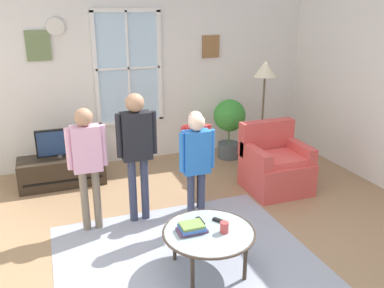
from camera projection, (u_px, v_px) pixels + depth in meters
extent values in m
cube|color=#9E7A56|center=(205.00, 260.00, 3.90)|extent=(6.25, 6.41, 0.02)
cube|color=silver|center=(132.00, 70.00, 6.07)|extent=(5.65, 0.12, 2.80)
cube|color=silver|center=(128.00, 68.00, 5.97)|extent=(0.95, 0.02, 1.63)
cube|color=white|center=(125.00, 10.00, 5.69)|extent=(1.01, 0.04, 0.06)
cube|color=white|center=(131.00, 121.00, 6.22)|extent=(1.01, 0.04, 0.06)
cube|color=white|center=(96.00, 70.00, 5.80)|extent=(0.06, 0.04, 1.63)
cube|color=white|center=(159.00, 67.00, 6.11)|extent=(0.06, 0.04, 1.63)
cube|color=white|center=(128.00, 68.00, 5.95)|extent=(0.03, 0.04, 1.63)
cube|color=white|center=(128.00, 68.00, 5.95)|extent=(0.95, 0.04, 0.03)
cube|color=#667A4C|center=(38.00, 46.00, 5.45)|extent=(0.32, 0.03, 0.40)
cube|color=olive|center=(211.00, 47.00, 6.30)|extent=(0.28, 0.03, 0.34)
cylinder|color=silver|center=(55.00, 26.00, 5.44)|extent=(0.24, 0.04, 0.24)
cube|color=#999EAD|center=(189.00, 264.00, 3.81)|extent=(2.42, 2.30, 0.01)
cube|color=#2D2319|center=(62.00, 171.00, 5.48)|extent=(1.12, 0.45, 0.39)
cube|color=black|center=(64.00, 181.00, 5.29)|extent=(1.00, 0.02, 0.02)
cylinder|color=#4C4C4C|center=(61.00, 156.00, 5.41)|extent=(0.08, 0.08, 0.05)
cube|color=black|center=(59.00, 142.00, 5.35)|extent=(0.59, 0.05, 0.37)
cube|color=navy|center=(59.00, 143.00, 5.32)|extent=(0.55, 0.01, 0.33)
cube|color=#D14C47|center=(276.00, 175.00, 5.30)|extent=(0.76, 0.72, 0.42)
cube|color=#D14C47|center=(266.00, 137.00, 5.42)|extent=(0.76, 0.16, 0.45)
cube|color=#D14C47|center=(256.00, 156.00, 5.09)|extent=(0.12, 0.65, 0.20)
cube|color=#D14C47|center=(299.00, 150.00, 5.30)|extent=(0.12, 0.65, 0.20)
cube|color=#E1524D|center=(279.00, 159.00, 5.17)|extent=(0.61, 0.50, 0.08)
cylinder|color=#99B2B7|center=(209.00, 232.00, 3.62)|extent=(0.82, 0.82, 0.02)
torus|color=#3F3328|center=(209.00, 232.00, 3.62)|extent=(0.84, 0.84, 0.02)
cylinder|color=#33281E|center=(174.00, 242.00, 3.82)|extent=(0.04, 0.04, 0.39)
cylinder|color=#33281E|center=(222.00, 233.00, 3.99)|extent=(0.04, 0.04, 0.39)
cylinder|color=#33281E|center=(193.00, 273.00, 3.39)|extent=(0.04, 0.04, 0.39)
cylinder|color=#33281E|center=(245.00, 261.00, 3.55)|extent=(0.04, 0.04, 0.39)
cube|color=#634056|center=(192.00, 230.00, 3.61)|extent=(0.26, 0.15, 0.03)
cube|color=#3A60B4|center=(192.00, 228.00, 3.60)|extent=(0.22, 0.18, 0.03)
cube|color=olive|center=(192.00, 225.00, 3.60)|extent=(0.20, 0.16, 0.02)
cylinder|color=#BF3F3F|center=(224.00, 227.00, 3.59)|extent=(0.08, 0.08, 0.10)
cube|color=black|center=(200.00, 221.00, 3.77)|extent=(0.04, 0.14, 0.02)
cube|color=black|center=(219.00, 221.00, 3.78)|extent=(0.11, 0.14, 0.02)
cylinder|color=#333851|center=(191.00, 201.00, 4.34)|extent=(0.08, 0.08, 0.65)
cylinder|color=#333851|center=(201.00, 199.00, 4.38)|extent=(0.08, 0.08, 0.65)
cube|color=blue|center=(196.00, 152.00, 4.18)|extent=(0.28, 0.15, 0.46)
sphere|color=beige|center=(196.00, 122.00, 4.08)|extent=(0.18, 0.18, 0.18)
cylinder|color=blue|center=(182.00, 152.00, 4.10)|extent=(0.06, 0.06, 0.41)
cylinder|color=blue|center=(212.00, 149.00, 4.21)|extent=(0.06, 0.06, 0.41)
cylinder|color=#726656|center=(85.00, 201.00, 4.31)|extent=(0.08, 0.08, 0.68)
cylinder|color=#726656|center=(97.00, 199.00, 4.35)|extent=(0.08, 0.08, 0.68)
cube|color=#DB9EBC|center=(86.00, 149.00, 4.14)|extent=(0.29, 0.15, 0.48)
sphere|color=#A87A5B|center=(84.00, 117.00, 4.03)|extent=(0.19, 0.19, 0.19)
cylinder|color=#DB9EBC|center=(69.00, 149.00, 4.06)|extent=(0.06, 0.06, 0.44)
cylinder|color=#DB9EBC|center=(104.00, 145.00, 4.17)|extent=(0.06, 0.06, 0.44)
cylinder|color=#333851|center=(133.00, 191.00, 4.49)|extent=(0.09, 0.09, 0.74)
cylinder|color=#333851|center=(145.00, 189.00, 4.54)|extent=(0.09, 0.09, 0.74)
cube|color=black|center=(136.00, 136.00, 4.31)|extent=(0.32, 0.17, 0.52)
sphere|color=#A87A5B|center=(135.00, 103.00, 4.19)|extent=(0.20, 0.20, 0.20)
cylinder|color=black|center=(119.00, 136.00, 4.22)|extent=(0.07, 0.07, 0.47)
cylinder|color=black|center=(154.00, 132.00, 4.34)|extent=(0.07, 0.07, 0.47)
cylinder|color=black|center=(191.00, 186.00, 4.77)|extent=(0.07, 0.07, 0.61)
cylinder|color=black|center=(200.00, 184.00, 4.80)|extent=(0.07, 0.07, 0.61)
cube|color=red|center=(195.00, 143.00, 4.62)|extent=(0.26, 0.14, 0.43)
sphere|color=beige|center=(195.00, 118.00, 4.52)|extent=(0.16, 0.16, 0.16)
cylinder|color=red|center=(183.00, 144.00, 4.54)|extent=(0.05, 0.05, 0.39)
cylinder|color=red|center=(209.00, 141.00, 4.64)|extent=(0.05, 0.05, 0.39)
cylinder|color=#4C565B|center=(228.00, 150.00, 6.48)|extent=(0.34, 0.34, 0.25)
cylinder|color=#4C7238|center=(229.00, 137.00, 6.40)|extent=(0.02, 0.02, 0.20)
sphere|color=#388F34|center=(229.00, 115.00, 6.29)|extent=(0.50, 0.50, 0.50)
cylinder|color=black|center=(260.00, 164.00, 6.19)|extent=(0.26, 0.26, 0.03)
cylinder|color=brown|center=(262.00, 122.00, 5.98)|extent=(0.03, 0.03, 1.36)
cone|color=beige|center=(265.00, 69.00, 5.72)|extent=(0.32, 0.32, 0.22)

